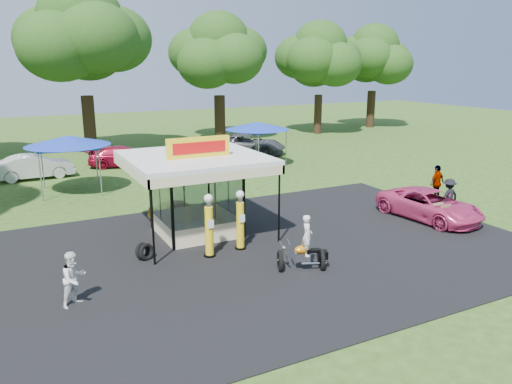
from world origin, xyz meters
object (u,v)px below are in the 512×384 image
pink_sedan (430,205)px  spectator_east_b (437,183)px  spectator_east_a (449,196)px  tent_east (257,126)px  spectator_west (74,279)px  bg_car_b (124,156)px  bg_car_a (34,167)px  motorcycle (305,248)px  kiosk_car (180,210)px  bg_car_c (197,155)px  gas_pump_left (209,227)px  gas_pump_right (240,222)px  a_frame_sign (441,215)px  bg_car_d (249,144)px  tent_west (68,141)px  gas_station_kiosk (196,193)px

pink_sedan → spectator_east_b: size_ratio=2.60×
spectator_east_a → tent_east: bearing=-77.5°
spectator_west → bg_car_b: bearing=41.3°
pink_sedan → bg_car_a: bearing=126.2°
spectator_west → motorcycle: bearing=-38.7°
pink_sedan → bg_car_a: size_ratio=1.07×
kiosk_car → bg_car_c: bearing=-24.5°
kiosk_car → spectator_west: bearing=140.3°
gas_pump_left → bg_car_c: 16.59m
gas_pump_right → bg_car_b: (-0.31, 18.15, -0.42)m
a_frame_sign → kiosk_car: size_ratio=0.37×
bg_car_c → tent_east: size_ratio=1.11×
bg_car_d → spectator_east_a: bearing=-135.7°
spectator_west → bg_car_d: bearing=20.2°
a_frame_sign → spectator_west: bearing=-179.2°
gas_pump_right → tent_west: bearing=110.4°
motorcycle → spectator_east_a: motorcycle is taller
tent_west → a_frame_sign: bearing=-45.5°
bg_car_a → bg_car_c: (10.22, -1.36, 0.07)m
gas_station_kiosk → tent_east: gas_station_kiosk is taller
gas_pump_left → kiosk_car: bearing=84.2°
spectator_west → tent_east: tent_east is taller
gas_station_kiosk → spectator_east_b: bearing=-3.6°
a_frame_sign → bg_car_d: 20.00m
kiosk_car → bg_car_a: size_ratio=0.61×
gas_station_kiosk → bg_car_a: size_ratio=1.16×
kiosk_car → bg_car_c: 11.85m
bg_car_b → tent_west: size_ratio=1.08×
gas_pump_right → a_frame_sign: bearing=-9.7°
a_frame_sign → spectator_west: 15.40m
bg_car_c → spectator_east_b: bearing=-138.3°
tent_west → motorcycle: bearing=-69.2°
tent_east → spectator_west: bearing=-131.9°
tent_east → gas_station_kiosk: bearing=-127.4°
spectator_east_b → gas_station_kiosk: bearing=-14.3°
pink_sedan → tent_west: bearing=131.8°
kiosk_car → bg_car_c: bg_car_c is taller
gas_pump_left → kiosk_car: gas_pump_left is taller
spectator_east_b → motorcycle: bearing=11.5°
motorcycle → bg_car_b: motorcycle is taller
bg_car_a → tent_west: tent_west is taller
spectator_east_b → bg_car_d: bearing=-91.7°
gas_pump_right → tent_east: (8.01, 14.10, 1.66)m
bg_car_b → bg_car_d: size_ratio=0.86×
gas_pump_left → spectator_east_a: (12.28, -0.03, -0.31)m
spectator_west → kiosk_car: bearing=18.4°
spectator_west → spectator_east_a: bearing=-26.3°
kiosk_car → tent_west: size_ratio=0.62×
motorcycle → tent_east: 18.34m
tent_west → kiosk_car: bearing=-63.9°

